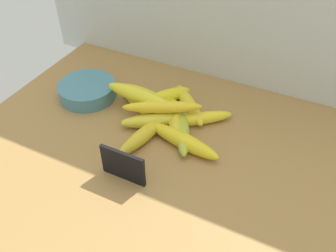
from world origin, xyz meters
TOP-DOWN VIEW (x-y plane):
  - counter_top at (0.00, 0.00)cm, footprint 110.00×76.00cm
  - chalkboard_sign at (-8.01, -10.76)cm, footprint 11.00×1.80cm
  - fruit_bowl at (-34.14, 11.54)cm, footprint 16.60×16.60cm
  - banana_0 at (-9.27, 8.82)cm, footprint 18.82×14.52cm
  - banana_1 at (0.29, 4.50)cm, footprint 20.69×7.67cm
  - banana_2 at (-4.69, 18.66)cm, footprint 15.95×16.18cm
  - banana_3 at (-2.47, 9.05)cm, footprint 12.96×20.32cm
  - banana_4 at (0.24, 14.37)cm, footprint 17.06×14.32cm
  - banana_5 at (-16.83, 17.28)cm, footprint 19.14×6.73cm
  - banana_6 at (-10.06, 2.02)cm, footprint 7.48×18.16cm
  - banana_7 at (-13.38, 14.61)cm, footprint 16.77×11.39cm
  - banana_8 at (-11.89, 18.45)cm, footprint 13.00×15.43cm
  - banana_9 at (-16.13, 12.28)cm, footprint 19.58×12.98cm
  - banana_10 at (-5.41, 11.17)cm, footprint 12.17×16.95cm
  - banana_11 at (-16.31, 11.34)cm, footprint 20.46×5.45cm
  - banana_12 at (-8.71, 10.12)cm, footprint 20.17×12.37cm

SIDE VIEW (x-z plane):
  - counter_top at x=0.00cm, z-range 0.00..3.00cm
  - banana_7 at x=-13.38cm, z-range 3.00..6.38cm
  - banana_4 at x=0.24cm, z-range 3.00..6.43cm
  - banana_5 at x=-16.83cm, z-range 3.00..6.65cm
  - banana_6 at x=-10.06cm, z-range 3.00..6.75cm
  - banana_3 at x=-2.47cm, z-range 3.00..6.80cm
  - banana_2 at x=-4.69cm, z-range 3.00..6.94cm
  - banana_1 at x=0.29cm, z-range 3.00..7.09cm
  - banana_0 at x=-9.27cm, z-range 3.00..7.11cm
  - banana_10 at x=-5.41cm, z-range 3.00..7.12cm
  - banana_9 at x=-16.13cm, z-range 3.00..7.12cm
  - fruit_bowl at x=-34.14cm, z-range 3.00..7.33cm
  - banana_8 at x=-11.89cm, z-range 3.00..7.36cm
  - chalkboard_sign at x=-8.01cm, z-range 2.66..11.06cm
  - banana_12 at x=-8.71cm, z-range 7.11..10.35cm
  - banana_11 at x=-16.31cm, z-range 7.12..11.20cm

